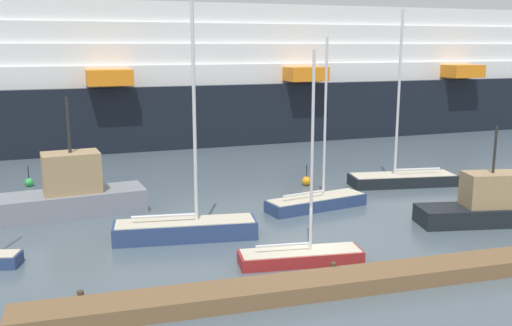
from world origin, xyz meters
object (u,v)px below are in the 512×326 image
sailboat_3 (301,254)px  fishing_boat_1 (486,205)px  sailboat_0 (186,227)px  fishing_boat_0 (67,194)px  sailboat_4 (402,177)px  sailboat_1 (316,200)px  channel_buoy_1 (306,181)px  cruise_ship (192,79)px  channel_buoy_0 (29,182)px

sailboat_3 → fishing_boat_1: (11.51, 2.61, 0.57)m
sailboat_0 → fishing_boat_0: size_ratio=1.31×
sailboat_0 → sailboat_4: (16.00, 6.86, -0.07)m
sailboat_4 → fishing_boat_1: (-0.15, -8.85, 0.46)m
sailboat_1 → fishing_boat_0: (-13.92, 2.60, 0.74)m
sailboat_4 → fishing_boat_1: bearing=96.2°
sailboat_0 → sailboat_3: (4.34, -4.60, -0.18)m
channel_buoy_1 → sailboat_3: bearing=-112.0°
sailboat_1 → cruise_ship: 29.44m
cruise_ship → sailboat_3: bearing=-96.2°
sailboat_0 → cruise_ship: cruise_ship is taller
fishing_boat_0 → fishing_boat_1: bearing=-27.6°
sailboat_0 → fishing_boat_0: bearing=140.6°
sailboat_1 → sailboat_3: (-3.88, -7.79, -0.05)m
sailboat_4 → channel_buoy_0: 25.40m
sailboat_0 → fishing_boat_1: size_ratio=1.62×
sailboat_3 → channel_buoy_1: size_ratio=6.36×
fishing_boat_1 → channel_buoy_1: bearing=129.8°
sailboat_0 → sailboat_4: sailboat_0 is taller
fishing_boat_0 → channel_buoy_1: bearing=2.7°
sailboat_0 → cruise_ship: 33.01m
fishing_boat_1 → sailboat_0: bearing=-177.6°
sailboat_4 → fishing_boat_0: size_ratio=1.30×
fishing_boat_0 → fishing_boat_1: fishing_boat_0 is taller
sailboat_0 → sailboat_1: 8.81m
channel_buoy_0 → cruise_ship: 24.11m
sailboat_3 → fishing_boat_1: 11.82m
fishing_boat_1 → cruise_ship: (-9.91, 34.01, 4.94)m
cruise_ship → channel_buoy_1: bearing=-84.6°
fishing_boat_1 → channel_buoy_1: 12.29m
sailboat_1 → cruise_ship: size_ratio=0.09×
sailboat_4 → cruise_ship: cruise_ship is taller
sailboat_3 → sailboat_1: bearing=68.9°
sailboat_3 → channel_buoy_0: size_ratio=6.44×
sailboat_1 → channel_buoy_1: sailboat_1 is taller
sailboat_4 → fishing_boat_1: 8.86m
sailboat_1 → fishing_boat_0: bearing=156.8°
channel_buoy_0 → cruise_ship: cruise_ship is taller
fishing_boat_0 → sailboat_3: bearing=-53.7°
channel_buoy_0 → sailboat_4: bearing=-15.3°
sailboat_3 → fishing_boat_1: bearing=18.2°
channel_buoy_1 → cruise_ship: 24.36m
fishing_boat_1 → channel_buoy_0: fishing_boat_1 is taller
sailboat_4 → channel_buoy_0: size_ratio=8.17×
sailboat_4 → channel_buoy_1: 6.56m
channel_buoy_0 → channel_buoy_1: size_ratio=0.99×
sailboat_4 → channel_buoy_0: sailboat_4 is taller
channel_buoy_0 → channel_buoy_1: channel_buoy_1 is taller
fishing_boat_1 → cruise_ship: size_ratio=0.07×
sailboat_3 → channel_buoy_0: bearing=130.6°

